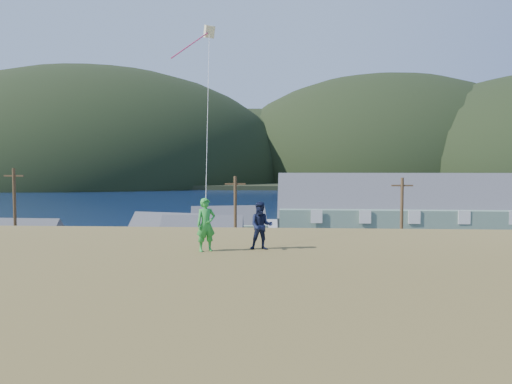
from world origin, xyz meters
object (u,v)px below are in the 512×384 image
wharf (232,226)px  shed_teal (20,246)px  shed_palegreen_far (229,228)px  lodge (421,218)px  shed_white (202,245)px  kite_flyer_navy (261,226)px  kite_flyer_green (206,225)px  shed_palegreen_near (169,242)px

wharf → shed_teal: bearing=-120.1°
wharf → shed_palegreen_far: (1.55, -16.89, 1.96)m
lodge → shed_teal: (-41.41, -9.04, -2.12)m
wharf → shed_teal: size_ratio=3.35×
lodge → shed_white: bearing=-158.9°
shed_palegreen_far → kite_flyer_navy: kite_flyer_navy is taller
shed_teal → kite_flyer_green: (23.47, -28.27, 5.84)m
kite_flyer_navy → lodge: bearing=63.2°
wharf → kite_flyer_green: size_ratio=14.80×
shed_white → shed_palegreen_far: size_ratio=0.79×
lodge → shed_palegreen_near: lodge is taller
shed_teal → shed_palegreen_far: size_ratio=0.75×
kite_flyer_navy → shed_teal: bearing=129.0°
shed_white → kite_flyer_green: (5.43, -28.67, 5.62)m
wharf → kite_flyer_navy: 59.14m
wharf → shed_white: size_ratio=3.18×
shed_white → kite_flyer_navy: bearing=-77.7°
wharf → kite_flyer_navy: kite_flyer_navy is taller
shed_white → kite_flyer_navy: 29.70m
shed_white → shed_palegreen_near: bearing=148.8°
shed_white → kite_flyer_navy: (7.23, -28.27, 5.55)m
shed_palegreen_near → shed_teal: bearing=-157.0°
lodge → shed_teal: size_ratio=4.16×
shed_palegreen_far → shed_teal: bearing=-158.5°
shed_white → shed_palegreen_far: bearing=83.1°
shed_palegreen_near → wharf: bearing=96.6°
lodge → kite_flyer_navy: (-16.14, -36.91, 3.65)m
shed_palegreen_far → lodge: bearing=-24.5°
lodge → kite_flyer_navy: bearing=-112.8°
lodge → shed_palegreen_near: size_ratio=3.29×
shed_teal → kite_flyer_green: bearing=-48.1°
shed_palegreen_near → kite_flyer_navy: kite_flyer_navy is taller
shed_palegreen_near → lodge: bearing=27.0°
wharf → shed_palegreen_near: bearing=-96.6°
wharf → shed_palegreen_far: size_ratio=2.52×
shed_palegreen_near → kite_flyer_green: 32.55m
wharf → kite_flyer_navy: bearing=-82.5°
shed_palegreen_near → kite_flyer_navy: size_ratio=6.10×
wharf → kite_flyer_green: kite_flyer_green is taller
shed_palegreen_near → kite_flyer_green: (9.12, -30.73, 5.66)m
shed_white → kite_flyer_green: 29.71m
kite_flyer_green → shed_palegreen_far: bearing=68.0°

